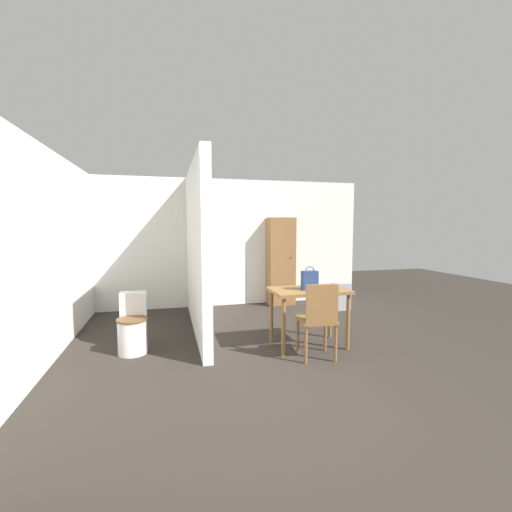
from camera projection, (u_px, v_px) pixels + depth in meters
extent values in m
plane|color=#2D2823|center=(298.00, 411.00, 2.96)|extent=(16.00, 16.00, 0.00)
cube|color=white|center=(222.00, 243.00, 6.82)|extent=(5.75, 0.12, 2.50)
cube|color=white|center=(52.00, 254.00, 4.19)|extent=(0.12, 5.06, 2.50)
cube|color=white|center=(196.00, 248.00, 5.19)|extent=(0.12, 2.92, 2.50)
cube|color=brown|center=(309.00, 290.00, 4.47)|extent=(0.99, 0.62, 0.04)
cylinder|color=brown|center=(283.00, 327.00, 4.16)|extent=(0.05, 0.05, 0.73)
cylinder|color=brown|center=(348.00, 322.00, 4.38)|extent=(0.05, 0.05, 0.73)
cylinder|color=brown|center=(271.00, 317.00, 4.64)|extent=(0.05, 0.05, 0.73)
cylinder|color=brown|center=(330.00, 312.00, 4.85)|extent=(0.05, 0.05, 0.73)
cube|color=brown|center=(316.00, 320.00, 4.13)|extent=(0.46, 0.46, 0.04)
cube|color=brown|center=(322.00, 304.00, 3.91)|extent=(0.38, 0.07, 0.45)
cylinder|color=brown|center=(298.00, 335.00, 4.30)|extent=(0.04, 0.04, 0.44)
cylinder|color=brown|center=(325.00, 334.00, 4.35)|extent=(0.04, 0.04, 0.44)
cylinder|color=brown|center=(306.00, 345.00, 3.95)|extent=(0.04, 0.04, 0.44)
cylinder|color=brown|center=(336.00, 343.00, 4.00)|extent=(0.04, 0.04, 0.44)
cylinder|color=white|center=(133.00, 337.00, 4.26)|extent=(0.35, 0.35, 0.42)
cylinder|color=brown|center=(132.00, 319.00, 4.24)|extent=(0.38, 0.38, 0.02)
cube|color=white|center=(133.00, 304.00, 4.47)|extent=(0.33, 0.18, 0.31)
cube|color=navy|center=(310.00, 280.00, 4.41)|extent=(0.20, 0.11, 0.24)
torus|color=navy|center=(310.00, 271.00, 4.40)|extent=(0.12, 0.01, 0.12)
cube|color=brown|center=(281.00, 261.00, 6.89)|extent=(0.53, 0.36, 1.75)
sphere|color=black|center=(291.00, 258.00, 6.73)|extent=(0.02, 0.02, 0.02)
cube|color=#9E9EA3|center=(341.00, 296.00, 6.47)|extent=(0.31, 0.19, 0.51)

